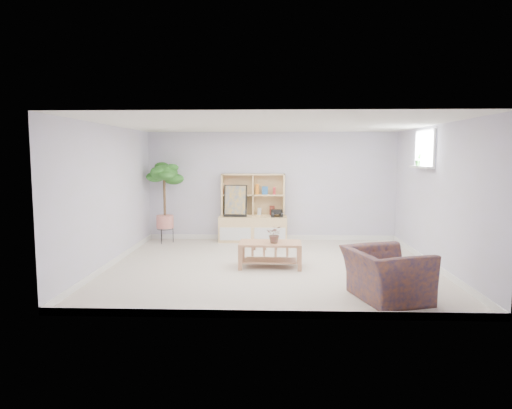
{
  "coord_description": "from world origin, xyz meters",
  "views": [
    {
      "loc": [
        0.02,
        -7.64,
        1.91
      ],
      "look_at": [
        -0.26,
        0.2,
        1.04
      ],
      "focal_mm": 32.0,
      "sensor_mm": 36.0,
      "label": 1
    }
  ],
  "objects_px": {
    "storage_unit": "(253,208)",
    "coffee_table": "(270,255)",
    "armchair": "(386,271)",
    "floor_tree": "(165,203)"
  },
  "relations": [
    {
      "from": "coffee_table",
      "to": "floor_tree",
      "type": "relative_size",
      "value": 0.6
    },
    {
      "from": "storage_unit",
      "to": "armchair",
      "type": "relative_size",
      "value": 1.44
    },
    {
      "from": "storage_unit",
      "to": "floor_tree",
      "type": "xyz_separation_m",
      "value": [
        -1.89,
        -0.21,
        0.13
      ]
    },
    {
      "from": "storage_unit",
      "to": "armchair",
      "type": "height_order",
      "value": "storage_unit"
    },
    {
      "from": "coffee_table",
      "to": "armchair",
      "type": "distance_m",
      "value": 2.28
    },
    {
      "from": "storage_unit",
      "to": "coffee_table",
      "type": "height_order",
      "value": "storage_unit"
    },
    {
      "from": "floor_tree",
      "to": "coffee_table",
      "type": "bearing_deg",
      "value": -42.16
    },
    {
      "from": "storage_unit",
      "to": "coffee_table",
      "type": "xyz_separation_m",
      "value": [
        0.39,
        -2.28,
        -0.53
      ]
    },
    {
      "from": "storage_unit",
      "to": "armchair",
      "type": "bearing_deg",
      "value": -64.12
    },
    {
      "from": "armchair",
      "to": "storage_unit",
      "type": "bearing_deg",
      "value": 9.04
    }
  ]
}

